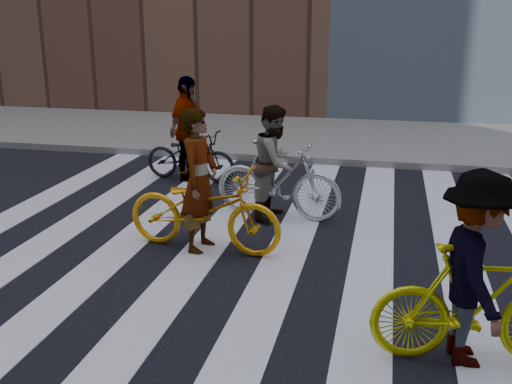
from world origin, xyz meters
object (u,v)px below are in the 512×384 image
(rider_right, at_px, (475,269))
(bike_silver_mid, at_px, (278,180))
(rider_left, at_px, (199,181))
(bike_dark_rear, at_px, (190,156))
(rider_mid, at_px, (275,162))
(rider_rear, at_px, (187,129))
(bike_yellow_right, at_px, (477,304))
(bike_yellow_left, at_px, (204,209))

(rider_right, bearing_deg, bike_silver_mid, 25.42)
(bike_silver_mid, bearing_deg, rider_left, 162.40)
(bike_dark_rear, xyz_separation_m, rider_mid, (1.95, -1.75, 0.40))
(bike_silver_mid, relative_size, rider_rear, 1.03)
(bike_silver_mid, xyz_separation_m, rider_rear, (-2.05, 1.75, 0.37))
(bike_silver_mid, height_order, rider_rear, rider_rear)
(bike_silver_mid, xyz_separation_m, rider_left, (-0.76, -1.50, 0.34))
(rider_mid, bearing_deg, rider_rear, 58.08)
(bike_dark_rear, bearing_deg, bike_silver_mid, -123.64)
(bike_silver_mid, xyz_separation_m, rider_mid, (-0.05, 0.00, 0.27))
(bike_yellow_right, bearing_deg, rider_mid, 26.52)
(bike_yellow_left, xyz_separation_m, bike_dark_rear, (-1.29, 3.25, -0.09))
(bike_dark_rear, bearing_deg, bike_yellow_right, -132.30)
(bike_yellow_left, height_order, rider_mid, rider_mid)
(rider_mid, height_order, rider_rear, rider_rear)
(rider_left, height_order, rider_rear, rider_rear)
(bike_yellow_right, distance_m, rider_rear, 6.95)
(rider_rear, bearing_deg, rider_mid, -123.64)
(bike_yellow_right, bearing_deg, rider_left, 48.86)
(rider_rear, bearing_deg, bike_yellow_right, -131.99)
(bike_yellow_left, xyz_separation_m, rider_left, (-0.05, 0.00, 0.38))
(bike_yellow_left, relative_size, bike_dark_rear, 1.19)
(rider_right, bearing_deg, bike_dark_rear, 30.99)
(bike_yellow_left, distance_m, rider_left, 0.39)
(bike_yellow_left, height_order, rider_rear, rider_rear)
(rider_mid, distance_m, rider_rear, 2.66)
(bike_dark_rear, height_order, rider_mid, rider_mid)
(bike_silver_mid, distance_m, bike_yellow_right, 4.30)
(bike_silver_mid, height_order, rider_mid, rider_mid)
(bike_silver_mid, relative_size, rider_mid, 1.15)
(bike_silver_mid, height_order, rider_left, rider_left)
(bike_dark_rear, height_order, rider_rear, rider_rear)
(bike_yellow_right, relative_size, rider_mid, 1.07)
(rider_right, bearing_deg, rider_rear, 31.31)
(bike_yellow_left, relative_size, rider_left, 1.13)
(bike_dark_rear, height_order, rider_left, rider_left)
(rider_left, bearing_deg, rider_mid, -18.61)
(bike_dark_rear, xyz_separation_m, rider_rear, (-0.05, 0.00, 0.50))
(rider_rear, bearing_deg, bike_yellow_left, -150.05)
(bike_yellow_right, relative_size, bike_dark_rear, 1.04)
(bike_silver_mid, relative_size, bike_yellow_right, 1.08)
(bike_yellow_left, distance_m, rider_rear, 3.54)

